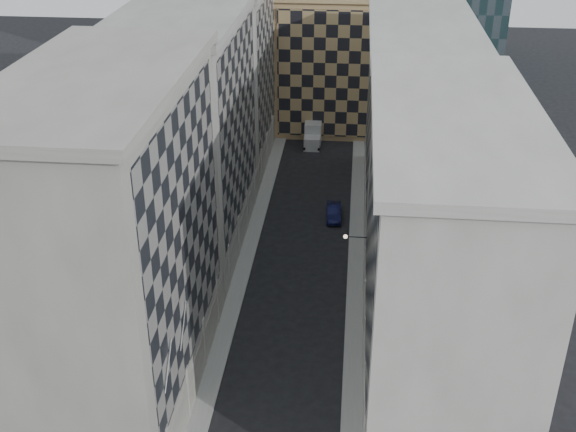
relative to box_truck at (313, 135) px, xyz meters
The scene contains 12 objects.
sidewalk_west 30.11m from the box_truck, 98.46° to the right, with size 1.50×100.00×0.15m, color gray.
sidewalk_east 30.39m from the box_truck, 78.46° to the right, with size 1.50×100.00×0.15m, color gray.
bldg_left_a 50.89m from the box_truck, 101.66° to the right, with size 10.80×22.80×23.70m.
bldg_left_b 30.30m from the box_truck, 110.60° to the right, with size 10.80×22.80×22.70m.
bldg_left_c 14.67m from the box_truck, 154.69° to the right, with size 10.80×22.80×21.70m.
bldg_right_a 47.14m from the box_truck, 75.35° to the right, with size 10.80×26.80×20.70m.
bldg_right_b 22.94m from the box_truck, 56.58° to the right, with size 10.80×28.80×19.70m.
tan_block 11.88m from the box_truck, 70.87° to the left, with size 16.80×14.80×18.80m.
flagpoles_left 54.41m from the box_truck, 95.39° to the right, with size 0.10×6.33×2.33m.
bracket_lamp 36.47m from the box_truck, 81.72° to the right, with size 1.98×0.36×0.36m.
box_truck is the anchor object (origin of this frame).
dark_car 21.10m from the box_truck, 80.21° to the right, with size 1.50×4.31×1.42m, color #10133B.
Camera 1 is at (4.49, -29.02, 35.91)m, focal length 45.00 mm.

